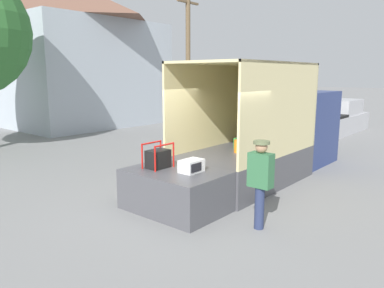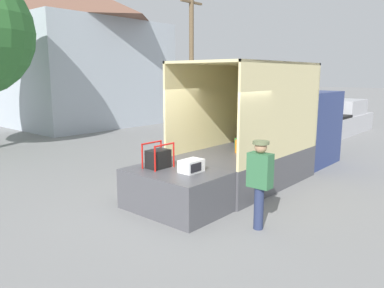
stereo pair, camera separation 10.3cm
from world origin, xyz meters
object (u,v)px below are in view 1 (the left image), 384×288
box_truck (275,138)px  microwave (192,166)px  utility_pole (188,56)px  worker_person (260,176)px  portable_generator (159,158)px  pickup_truck_silver (334,119)px

box_truck → microwave: size_ratio=12.43×
microwave → utility_pole: 15.74m
box_truck → worker_person: 4.51m
portable_generator → pickup_truck_silver: 13.13m
portable_generator → worker_person: 2.33m
pickup_truck_silver → portable_generator: bearing=-176.2°
microwave → portable_generator: (-0.18, 0.78, 0.08)m
worker_person → pickup_truck_silver: (12.77, 3.18, -0.37)m
utility_pole → portable_generator: bearing=-141.7°
box_truck → microwave: 4.27m
microwave → worker_person: 1.54m
box_truck → pickup_truck_silver: 8.76m
worker_person → box_truck: bearing=24.4°
microwave → portable_generator: portable_generator is taller
portable_generator → utility_pole: 15.37m
worker_person → utility_pole: bearing=45.4°
box_truck → utility_pole: (7.41, 9.81, 2.95)m
portable_generator → microwave: bearing=-76.9°
box_truck → utility_pole: size_ratio=0.82×
utility_pole → pickup_truck_silver: bearing=-81.7°
microwave → portable_generator: size_ratio=0.84×
portable_generator → box_truck: bearing=-5.7°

